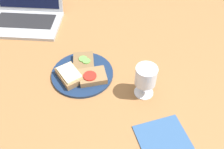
# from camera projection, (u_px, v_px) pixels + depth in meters

# --- Properties ---
(wooden_table) EXTENTS (1.40, 1.40, 0.03)m
(wooden_table) POSITION_uv_depth(u_px,v_px,m) (96.00, 78.00, 0.98)
(wooden_table) COLOR #9E6B3D
(wooden_table) RESTS_ON ground
(plate) EXTENTS (0.24, 0.24, 0.01)m
(plate) POSITION_uv_depth(u_px,v_px,m) (82.00, 74.00, 0.96)
(plate) COLOR navy
(plate) RESTS_ON wooden_table
(sandwich_with_tomato) EXTENTS (0.12, 0.10, 0.03)m
(sandwich_with_tomato) POSITION_uv_depth(u_px,v_px,m) (92.00, 76.00, 0.93)
(sandwich_with_tomato) COLOR #937047
(sandwich_with_tomato) RESTS_ON plate
(sandwich_with_cucumber) EXTENTS (0.10, 0.11, 0.03)m
(sandwich_with_cucumber) POSITION_uv_depth(u_px,v_px,m) (84.00, 62.00, 0.99)
(sandwich_with_cucumber) COLOR brown
(sandwich_with_cucumber) RESTS_ON plate
(sandwich_with_cheese) EXTENTS (0.12, 0.13, 0.03)m
(sandwich_with_cheese) POSITION_uv_depth(u_px,v_px,m) (70.00, 75.00, 0.93)
(sandwich_with_cheese) COLOR #937047
(sandwich_with_cheese) RESTS_ON plate
(wine_glass) EXTENTS (0.07, 0.07, 0.13)m
(wine_glass) POSITION_uv_depth(u_px,v_px,m) (146.00, 77.00, 0.85)
(wine_glass) COLOR white
(wine_glass) RESTS_ON wooden_table
(laptop) EXTENTS (0.34, 0.28, 0.21)m
(laptop) POSITION_uv_depth(u_px,v_px,m) (25.00, 11.00, 1.19)
(laptop) COLOR #ADAFB5
(laptop) RESTS_ON wooden_table
(napkin) EXTENTS (0.20, 0.20, 0.00)m
(napkin) POSITION_uv_depth(u_px,v_px,m) (164.00, 141.00, 0.77)
(napkin) COLOR #33598C
(napkin) RESTS_ON wooden_table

